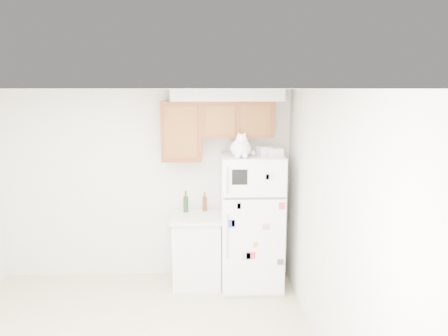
{
  "coord_description": "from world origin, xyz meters",
  "views": [
    {
      "loc": [
        0.85,
        -3.68,
        2.5
      ],
      "look_at": [
        1.02,
        1.55,
        1.55
      ],
      "focal_mm": 35.0,
      "sensor_mm": 36.0,
      "label": 1
    }
  ],
  "objects_px": {
    "storage_box_back": "(265,151)",
    "bottle_green": "(186,201)",
    "refrigerator": "(251,221)",
    "storage_box_front": "(276,152)",
    "bottle_amber": "(205,201)",
    "base_counter": "(197,249)",
    "cat": "(241,147)"
  },
  "relations": [
    {
      "from": "refrigerator",
      "to": "cat",
      "type": "bearing_deg",
      "value": -133.88
    },
    {
      "from": "cat",
      "to": "bottle_green",
      "type": "xyz_separation_m",
      "value": [
        -0.69,
        0.38,
        -0.76
      ]
    },
    {
      "from": "base_counter",
      "to": "bottle_green",
      "type": "relative_size",
      "value": 3.28
    },
    {
      "from": "cat",
      "to": "bottle_amber",
      "type": "height_order",
      "value": "cat"
    },
    {
      "from": "base_counter",
      "to": "cat",
      "type": "bearing_deg",
      "value": -23.09
    },
    {
      "from": "cat",
      "to": "storage_box_back",
      "type": "distance_m",
      "value": 0.37
    },
    {
      "from": "base_counter",
      "to": "storage_box_back",
      "type": "height_order",
      "value": "storage_box_back"
    },
    {
      "from": "refrigerator",
      "to": "bottle_green",
      "type": "xyz_separation_m",
      "value": [
        -0.84,
        0.22,
        0.21
      ]
    },
    {
      "from": "storage_box_back",
      "to": "bottle_green",
      "type": "relative_size",
      "value": 0.64
    },
    {
      "from": "bottle_green",
      "to": "bottle_amber",
      "type": "height_order",
      "value": "bottle_green"
    },
    {
      "from": "storage_box_back",
      "to": "storage_box_front",
      "type": "height_order",
      "value": "storage_box_back"
    },
    {
      "from": "cat",
      "to": "storage_box_back",
      "type": "xyz_separation_m",
      "value": [
        0.31,
        0.19,
        -0.07
      ]
    },
    {
      "from": "refrigerator",
      "to": "bottle_amber",
      "type": "distance_m",
      "value": 0.68
    },
    {
      "from": "refrigerator",
      "to": "cat",
      "type": "distance_m",
      "value": 0.99
    },
    {
      "from": "base_counter",
      "to": "bottle_amber",
      "type": "xyz_separation_m",
      "value": [
        0.1,
        0.19,
        0.59
      ]
    },
    {
      "from": "base_counter",
      "to": "bottle_green",
      "type": "height_order",
      "value": "bottle_green"
    },
    {
      "from": "refrigerator",
      "to": "base_counter",
      "type": "distance_m",
      "value": 0.79
    },
    {
      "from": "refrigerator",
      "to": "storage_box_front",
      "type": "relative_size",
      "value": 11.33
    },
    {
      "from": "base_counter",
      "to": "cat",
      "type": "relative_size",
      "value": 2.05
    },
    {
      "from": "refrigerator",
      "to": "bottle_green",
      "type": "height_order",
      "value": "refrigerator"
    },
    {
      "from": "storage_box_back",
      "to": "bottle_amber",
      "type": "relative_size",
      "value": 0.7
    },
    {
      "from": "storage_box_front",
      "to": "bottle_amber",
      "type": "xyz_separation_m",
      "value": [
        -0.87,
        0.33,
        -0.7
      ]
    },
    {
      "from": "base_counter",
      "to": "storage_box_front",
      "type": "xyz_separation_m",
      "value": [
        0.97,
        -0.15,
        1.28
      ]
    },
    {
      "from": "storage_box_back",
      "to": "cat",
      "type": "bearing_deg",
      "value": -171.31
    },
    {
      "from": "refrigerator",
      "to": "storage_box_front",
      "type": "distance_m",
      "value": 0.94
    },
    {
      "from": "refrigerator",
      "to": "bottle_green",
      "type": "bearing_deg",
      "value": 165.09
    },
    {
      "from": "storage_box_front",
      "to": "bottle_green",
      "type": "relative_size",
      "value": 0.54
    },
    {
      "from": "bottle_green",
      "to": "bottle_amber",
      "type": "xyz_separation_m",
      "value": [
        0.24,
        0.04,
        -0.01
      ]
    },
    {
      "from": "refrigerator",
      "to": "storage_box_back",
      "type": "bearing_deg",
      "value": 10.64
    },
    {
      "from": "storage_box_front",
      "to": "storage_box_back",
      "type": "bearing_deg",
      "value": 116.34
    },
    {
      "from": "refrigerator",
      "to": "base_counter",
      "type": "height_order",
      "value": "refrigerator"
    },
    {
      "from": "cat",
      "to": "bottle_green",
      "type": "relative_size",
      "value": 1.6
    }
  ]
}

